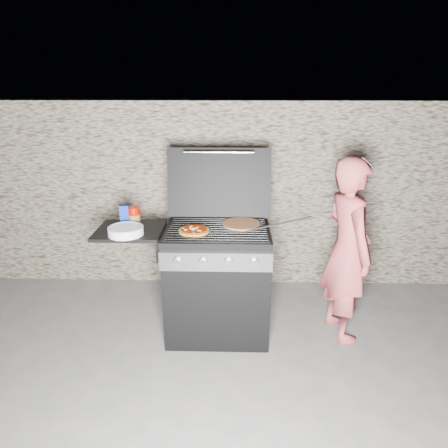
{
  "coord_description": "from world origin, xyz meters",
  "views": [
    {
      "loc": [
        0.13,
        -2.83,
        1.97
      ],
      "look_at": [
        0.05,
        0.0,
        0.95
      ],
      "focal_mm": 32.0,
      "sensor_mm": 36.0,
      "label": 1
    }
  ],
  "objects_px": {
    "gas_grill": "(186,282)",
    "sauce_jar": "(134,216)",
    "person": "(347,251)",
    "pizza_topped": "(194,230)"
  },
  "relations": [
    {
      "from": "gas_grill",
      "to": "sauce_jar",
      "type": "height_order",
      "value": "sauce_jar"
    },
    {
      "from": "pizza_topped",
      "to": "person",
      "type": "xyz_separation_m",
      "value": [
        1.17,
        0.08,
        -0.19
      ]
    },
    {
      "from": "sauce_jar",
      "to": "person",
      "type": "relative_size",
      "value": 0.09
    },
    {
      "from": "pizza_topped",
      "to": "sauce_jar",
      "type": "xyz_separation_m",
      "value": [
        -0.49,
        0.18,
        0.05
      ]
    },
    {
      "from": "gas_grill",
      "to": "person",
      "type": "bearing_deg",
      "value": 0.96
    },
    {
      "from": "gas_grill",
      "to": "sauce_jar",
      "type": "xyz_separation_m",
      "value": [
        -0.41,
        0.12,
        0.52
      ]
    },
    {
      "from": "gas_grill",
      "to": "pizza_topped",
      "type": "xyz_separation_m",
      "value": [
        0.08,
        -0.06,
        0.47
      ]
    },
    {
      "from": "pizza_topped",
      "to": "sauce_jar",
      "type": "relative_size",
      "value": 1.65
    },
    {
      "from": "gas_grill",
      "to": "person",
      "type": "distance_m",
      "value": 1.28
    },
    {
      "from": "pizza_topped",
      "to": "sauce_jar",
      "type": "distance_m",
      "value": 0.52
    }
  ]
}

